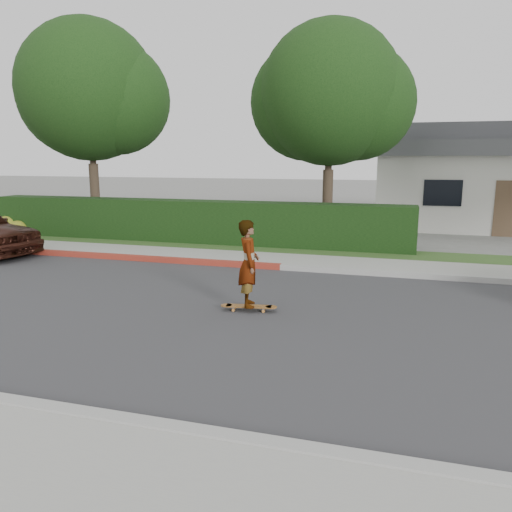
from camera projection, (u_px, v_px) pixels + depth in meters
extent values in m
plane|color=slate|center=(182.00, 311.00, 9.66)|extent=(120.00, 120.00, 0.00)
cube|color=#2D2D30|center=(182.00, 311.00, 9.66)|extent=(60.00, 8.00, 0.01)
cube|color=#9E9E99|center=(33.00, 408.00, 5.79)|extent=(60.00, 0.20, 0.15)
cube|color=#9E9E99|center=(245.00, 265.00, 13.51)|extent=(60.00, 0.20, 0.15)
cube|color=maroon|center=(85.00, 255.00, 14.88)|extent=(12.00, 0.21, 0.15)
cube|color=gray|center=(254.00, 259.00, 14.36)|extent=(60.00, 1.60, 0.12)
cube|color=#2D4C1E|center=(268.00, 250.00, 15.87)|extent=(60.00, 1.60, 0.10)
cube|color=black|center=(189.00, 222.00, 17.12)|extent=(15.00, 1.00, 1.50)
sphere|color=#2D4C19|center=(8.00, 227.00, 18.79)|extent=(0.90, 0.90, 0.90)
sphere|color=#2D4C19|center=(18.00, 230.00, 18.45)|extent=(0.70, 0.70, 0.70)
cylinder|color=#33261C|center=(95.00, 199.00, 19.46)|extent=(0.36, 0.36, 2.70)
cylinder|color=#33261C|center=(92.00, 146.00, 19.07)|extent=(0.24, 0.24, 2.25)
sphere|color=black|center=(89.00, 91.00, 18.67)|extent=(5.20, 5.20, 5.20)
sphere|color=black|center=(77.00, 98.00, 19.31)|extent=(4.42, 4.42, 4.42)
sphere|color=black|center=(115.00, 99.00, 18.77)|extent=(4.16, 4.16, 4.16)
cylinder|color=#33261C|center=(327.00, 206.00, 17.49)|extent=(0.36, 0.36, 2.52)
cylinder|color=#33261C|center=(329.00, 151.00, 17.12)|extent=(0.24, 0.24, 2.10)
sphere|color=black|center=(330.00, 94.00, 16.75)|extent=(4.80, 4.80, 4.80)
sphere|color=black|center=(309.00, 102.00, 17.39)|extent=(4.08, 4.08, 4.08)
sphere|color=black|center=(358.00, 103.00, 16.85)|extent=(3.84, 3.84, 3.84)
cube|color=beige|center=(495.00, 190.00, 22.26)|extent=(10.00, 8.00, 3.00)
cube|color=#4C4C51|center=(499.00, 149.00, 21.91)|extent=(10.60, 8.60, 0.60)
cube|color=#4C4C51|center=(500.00, 135.00, 21.79)|extent=(8.40, 6.40, 0.80)
cube|color=black|center=(443.00, 193.00, 19.14)|extent=(1.40, 0.06, 1.00)
cube|color=brown|center=(507.00, 209.00, 18.61)|extent=(0.90, 0.06, 2.10)
cylinder|color=#BA7533|center=(233.00, 310.00, 9.63)|extent=(0.06, 0.04, 0.06)
cylinder|color=#BA7533|center=(235.00, 308.00, 9.79)|extent=(0.06, 0.04, 0.06)
cylinder|color=#BA7533|center=(263.00, 311.00, 9.55)|extent=(0.06, 0.04, 0.06)
cylinder|color=#BA7533|center=(264.00, 309.00, 9.72)|extent=(0.06, 0.04, 0.06)
cube|color=silver|center=(234.00, 307.00, 9.70)|extent=(0.08, 0.18, 0.02)
cube|color=silver|center=(264.00, 308.00, 9.63)|extent=(0.08, 0.18, 0.02)
cube|color=brown|center=(249.00, 306.00, 9.66)|extent=(0.90, 0.35, 0.02)
cylinder|color=brown|center=(227.00, 305.00, 9.71)|extent=(0.25, 0.25, 0.02)
cylinder|color=brown|center=(271.00, 307.00, 9.60)|extent=(0.25, 0.25, 0.02)
imported|color=white|center=(249.00, 264.00, 9.49)|extent=(0.58, 0.71, 1.67)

